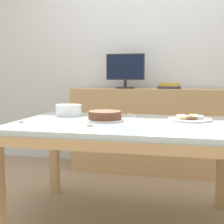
# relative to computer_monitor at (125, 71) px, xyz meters

# --- Properties ---
(ground_plane) EXTENTS (12.00, 12.00, 0.00)m
(ground_plane) POSITION_rel_computer_monitor_xyz_m (0.23, -1.29, -1.10)
(ground_plane) COLOR #997F60
(wall_back) EXTENTS (8.00, 0.10, 2.60)m
(wall_back) POSITION_rel_computer_monitor_xyz_m (0.23, 0.30, 0.20)
(wall_back) COLOR silver
(wall_back) RESTS_ON ground
(dining_table) EXTENTS (1.54, 1.00, 0.73)m
(dining_table) POSITION_rel_computer_monitor_xyz_m (0.23, -1.29, -0.46)
(dining_table) COLOR silver
(dining_table) RESTS_ON ground
(sideboard) EXTENTS (1.59, 0.44, 0.91)m
(sideboard) POSITION_rel_computer_monitor_xyz_m (0.23, 0.00, -0.65)
(sideboard) COLOR tan
(sideboard) RESTS_ON ground
(computer_monitor) EXTENTS (0.42, 0.20, 0.38)m
(computer_monitor) POSITION_rel_computer_monitor_xyz_m (0.00, 0.00, 0.00)
(computer_monitor) COLOR #262628
(computer_monitor) RESTS_ON sideboard
(book_stack) EXTENTS (0.26, 0.20, 0.06)m
(book_stack) POSITION_rel_computer_monitor_xyz_m (0.48, 0.00, -0.16)
(book_stack) COLOR #3F3838
(book_stack) RESTS_ON sideboard
(cake_chocolate_round) EXTENTS (0.26, 0.26, 0.07)m
(cake_chocolate_round) POSITION_rel_computer_monitor_xyz_m (0.09, -1.26, -0.34)
(cake_chocolate_round) COLOR white
(cake_chocolate_round) RESTS_ON dining_table
(pastry_platter) EXTENTS (0.31, 0.31, 0.04)m
(pastry_platter) POSITION_rel_computer_monitor_xyz_m (0.68, -1.09, -0.36)
(pastry_platter) COLOR white
(pastry_platter) RESTS_ON dining_table
(plate_stack) EXTENTS (0.21, 0.21, 0.09)m
(plate_stack) POSITION_rel_computer_monitor_xyz_m (-0.27, -1.03, -0.33)
(plate_stack) COLOR white
(plate_stack) RESTS_ON dining_table
(tealight_centre) EXTENTS (0.04, 0.04, 0.04)m
(tealight_centre) POSITION_rel_computer_monitor_xyz_m (0.26, -1.00, -0.36)
(tealight_centre) COLOR silver
(tealight_centre) RESTS_ON dining_table
(tealight_near_cakes) EXTENTS (0.04, 0.04, 0.04)m
(tealight_near_cakes) POSITION_rel_computer_monitor_xyz_m (0.21, -0.93, -0.36)
(tealight_near_cakes) COLOR silver
(tealight_near_cakes) RESTS_ON dining_table
(tealight_near_front) EXTENTS (0.04, 0.04, 0.04)m
(tealight_near_front) POSITION_rel_computer_monitor_xyz_m (-0.44, -1.47, -0.36)
(tealight_near_front) COLOR silver
(tealight_near_front) RESTS_ON dining_table
(tealight_left_edge) EXTENTS (0.04, 0.04, 0.04)m
(tealight_left_edge) POSITION_rel_computer_monitor_xyz_m (-0.05, -0.90, -0.36)
(tealight_left_edge) COLOR silver
(tealight_left_edge) RESTS_ON dining_table
(tealight_right_edge) EXTENTS (0.04, 0.04, 0.04)m
(tealight_right_edge) POSITION_rel_computer_monitor_xyz_m (0.06, -1.51, -0.36)
(tealight_right_edge) COLOR silver
(tealight_right_edge) RESTS_ON dining_table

